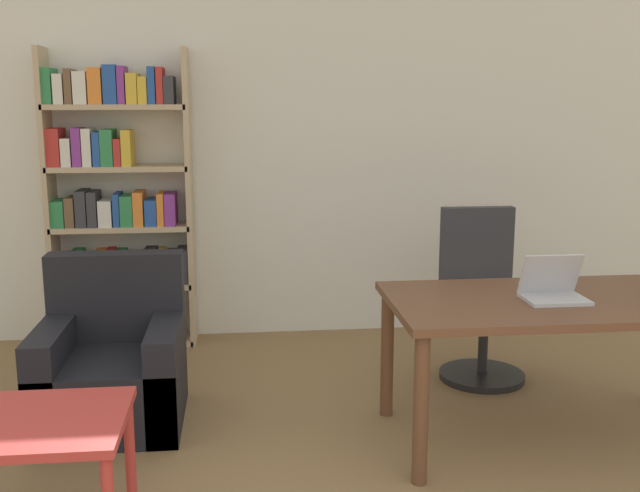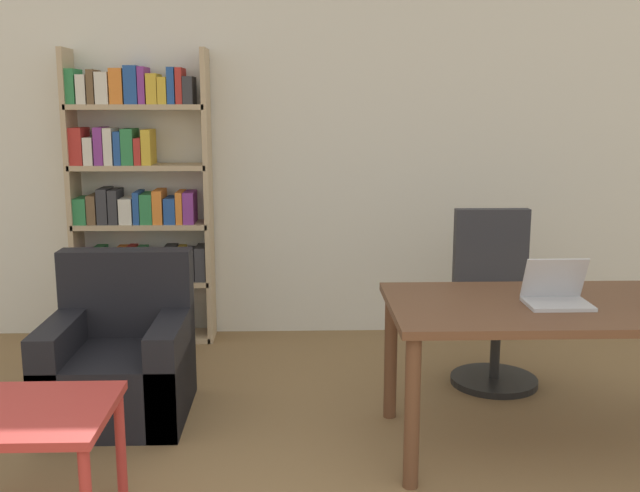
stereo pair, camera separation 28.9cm
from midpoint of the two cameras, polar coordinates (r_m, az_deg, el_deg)
name	(u,v)px [view 1 (the left image)]	position (r m, az deg, el deg)	size (l,w,h in m)	color
wall_back	(324,152)	(5.50, -1.20, 7.20)	(8.00, 0.06, 2.70)	silver
desk	(556,315)	(3.89, 15.53, -5.15)	(1.67, 0.89, 0.75)	brown
laptop	(553,290)	(3.82, 15.29, -3.26)	(0.30, 0.23, 0.23)	#B2B2B7
office_chair	(481,303)	(4.76, 10.46, -4.32)	(0.53, 0.53, 1.06)	black
side_table_blue	(40,438)	(3.15, -23.15, -13.33)	(0.65, 0.59, 0.54)	#B2332D
armchair	(113,370)	(4.28, -17.43, -9.03)	(0.75, 0.74, 0.88)	black
bookshelf	(116,213)	(5.43, -16.77, 2.44)	(0.98, 0.28, 2.07)	tan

